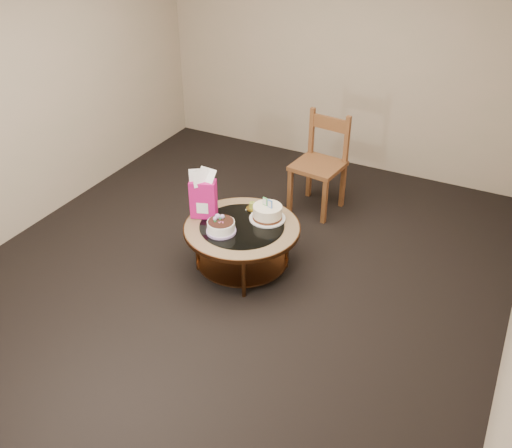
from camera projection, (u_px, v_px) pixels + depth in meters
The scene contains 8 objects.
ground at pixel (243, 268), 5.19m from camera, with size 5.00×5.00×0.00m, color black.
room_walls at pixel (240, 106), 4.36m from camera, with size 4.52×5.02×2.61m.
coffee_table at pixel (242, 233), 4.99m from camera, with size 1.02×1.02×0.46m.
decorated_cake at pixel (221, 227), 4.83m from camera, with size 0.26×0.26×0.15m.
cream_cake at pixel (267, 213), 5.00m from camera, with size 0.32×0.32×0.20m.
gift_bag at pixel (203, 194), 4.96m from camera, with size 0.25×0.22×0.45m.
pillar_candle at pixel (252, 207), 5.15m from camera, with size 0.11×0.11×0.08m.
dining_chair at pixel (320, 163), 5.83m from camera, with size 0.52×0.52×1.02m.
Camera 1 is at (2.01, -3.65, 3.12)m, focal length 40.00 mm.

